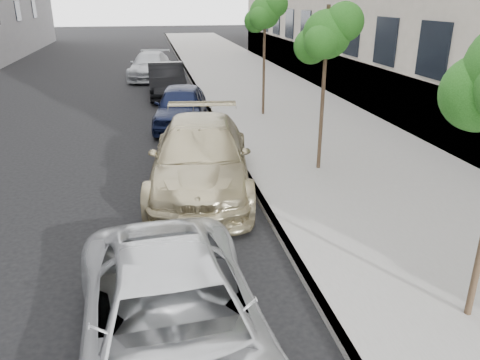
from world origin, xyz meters
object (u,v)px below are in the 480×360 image
object	(u,v)px
tree_far	(266,13)
sedan_black	(166,80)
sedan_rear	(150,66)
tree_mid	(328,34)
sedan_blue	(181,106)
minivan	(174,325)
suv	(201,157)

from	to	relation	value
tree_far	sedan_black	bearing A→B (deg)	126.41
tree_far	sedan_rear	bearing A→B (deg)	112.39
tree_far	sedan_black	distance (m)	6.89
tree_mid	sedan_black	size ratio (longest dim) A/B	0.90
sedan_black	sedan_rear	bearing A→B (deg)	96.93
sedan_blue	sedan_black	distance (m)	5.76
sedan_blue	sedan_rear	distance (m)	11.37
minivan	sedan_blue	size ratio (longest dim) A/B	1.14
tree_mid	minivan	distance (m)	8.49
minivan	sedan_blue	world-z (taller)	sedan_blue
suv	sedan_black	distance (m)	12.01
minivan	suv	bearing A→B (deg)	76.54
tree_mid	minivan	size ratio (longest dim) A/B	0.84
tree_far	suv	size ratio (longest dim) A/B	0.78
minivan	sedan_black	world-z (taller)	sedan_black
tree_mid	sedan_rear	distance (m)	17.78
suv	sedan_rear	xyz separation A→B (m)	(-1.00, 17.59, -0.10)
sedan_black	tree_far	bearing A→B (deg)	-53.76
sedan_blue	sedan_rear	size ratio (longest dim) A/B	0.87
suv	tree_mid	bearing A→B (deg)	17.71
tree_mid	sedan_blue	xyz separation A→B (m)	(-3.35, 5.67, -2.89)
sedan_black	sedan_rear	xyz separation A→B (m)	(-0.69, 5.58, -0.04)
sedan_blue	suv	bearing A→B (deg)	-80.99
sedan_black	sedan_blue	bearing A→B (deg)	-87.37
tree_far	minivan	xyz separation A→B (m)	(-4.35, -13.17, -3.25)
minivan	sedan_blue	xyz separation A→B (m)	(1.00, 12.34, 0.05)
suv	sedan_black	bearing A→B (deg)	99.22
sedan_blue	sedan_black	xyz separation A→B (m)	(-0.28, 5.75, 0.03)
minivan	sedan_black	xyz separation A→B (m)	(0.72, 18.09, 0.08)
minivan	sedan_blue	distance (m)	12.38
sedan_blue	sedan_black	world-z (taller)	sedan_black
tree_mid	sedan_blue	size ratio (longest dim) A/B	0.96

